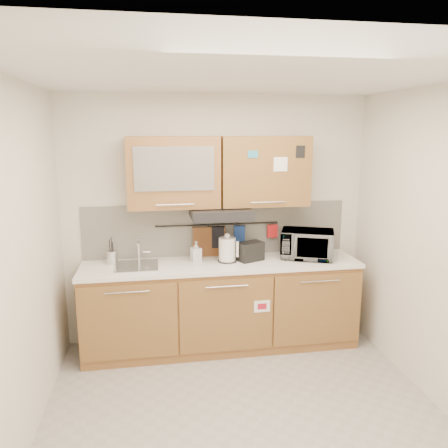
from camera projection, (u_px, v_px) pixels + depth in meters
name	position (u px, v px, depth m)	size (l,w,h in m)	color
floor	(245.00, 416.00, 3.48)	(3.20, 3.20, 0.00)	#9E9993
ceiling	(249.00, 75.00, 2.94)	(3.20, 3.20, 0.00)	white
wall_back	(217.00, 220.00, 4.66)	(3.20, 3.20, 0.00)	silver
wall_left	(16.00, 271.00, 2.96)	(3.00, 3.00, 0.00)	silver
wall_right	(444.00, 251.00, 3.47)	(3.00, 3.00, 0.00)	silver
base_cabinet	(222.00, 310.00, 4.55)	(2.80, 0.64, 0.88)	#935F34
countertop	(222.00, 264.00, 4.44)	(2.82, 0.62, 0.04)	white
backsplash	(217.00, 229.00, 4.67)	(2.80, 0.02, 0.56)	silver
upper_cabinets	(219.00, 172.00, 4.37)	(1.82, 0.37, 0.70)	#935F34
range_hood	(221.00, 213.00, 4.39)	(0.60, 0.46, 0.10)	black
sink	(137.00, 266.00, 4.32)	(0.42, 0.40, 0.26)	silver
utensil_rail	(218.00, 225.00, 4.62)	(0.02, 0.02, 1.30)	black
utensil_crock	(112.00, 257.00, 4.38)	(0.13, 0.13, 0.27)	silver
kettle	(227.00, 250.00, 4.45)	(0.23, 0.22, 0.30)	white
toaster	(250.00, 251.00, 4.49)	(0.30, 0.24, 0.19)	black
microwave	(307.00, 244.00, 4.57)	(0.53, 0.36, 0.30)	#999999
soap_bottle	(196.00, 251.00, 4.46)	(0.10, 0.10, 0.21)	#999999
cutting_board	(209.00, 246.00, 4.64)	(0.34, 0.03, 0.42)	brown
oven_mitt	(239.00, 235.00, 4.66)	(0.12, 0.03, 0.19)	navy
dark_pouch	(218.00, 237.00, 4.63)	(0.14, 0.04, 0.23)	black
pot_holder	(272.00, 231.00, 4.72)	(0.11, 0.02, 0.14)	red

